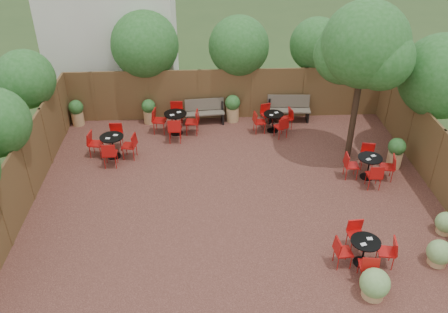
{
  "coord_description": "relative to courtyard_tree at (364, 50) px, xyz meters",
  "views": [
    {
      "loc": [
        -0.93,
        -11.46,
        8.44
      ],
      "look_at": [
        -0.32,
        0.5,
        1.0
      ],
      "focal_mm": 37.71,
      "sensor_mm": 36.0,
      "label": 1
    }
  ],
  "objects": [
    {
      "name": "park_bench_left",
      "position": [
        -4.81,
        2.69,
        -3.24
      ],
      "size": [
        1.53,
        0.63,
        0.92
      ],
      "rotation": [
        0.0,
        0.0,
        0.1
      ],
      "color": "brown",
      "rests_on": "courtyard_paving"
    },
    {
      "name": "park_bench_right",
      "position": [
        -1.59,
        2.7,
        -3.2
      ],
      "size": [
        1.64,
        0.62,
        0.99
      ],
      "rotation": [
        0.0,
        0.0,
        -0.06
      ],
      "color": "brown",
      "rests_on": "courtyard_paving"
    },
    {
      "name": "low_shrubs",
      "position": [
        0.15,
        -5.27,
        -3.38
      ],
      "size": [
        3.25,
        2.7,
        0.74
      ],
      "color": "tan",
      "rests_on": "courtyard_paving"
    },
    {
      "name": "courtyard_tree",
      "position": [
        0.0,
        0.0,
        0.0
      ],
      "size": [
        2.78,
        2.68,
        5.19
      ],
      "rotation": [
        0.0,
        0.0,
        -0.05
      ],
      "color": "black",
      "rests_on": "courtyard_paving"
    },
    {
      "name": "fence_back",
      "position": [
        -3.97,
        3.07,
        -2.74
      ],
      "size": [
        12.0,
        0.08,
        2.0
      ],
      "primitive_type": "cube",
      "color": "brown",
      "rests_on": "ground"
    },
    {
      "name": "courtyard_paving",
      "position": [
        -3.97,
        -1.93,
        -3.73
      ],
      "size": [
        12.0,
        10.0,
        0.02
      ],
      "primitive_type": "cube",
      "color": "#3C2018",
      "rests_on": "ground"
    },
    {
      "name": "ground",
      "position": [
        -3.97,
        -1.93,
        -3.74
      ],
      "size": [
        80.0,
        80.0,
        0.0
      ],
      "primitive_type": "plane",
      "color": "#354F23",
      "rests_on": "ground"
    },
    {
      "name": "planters",
      "position": [
        -4.49,
        1.84,
        -3.17
      ],
      "size": [
        11.48,
        4.07,
        1.05
      ],
      "color": "tan",
      "rests_on": "courtyard_paving"
    },
    {
      "name": "overhang_foliage",
      "position": [
        -4.73,
        0.89,
        -1.03
      ],
      "size": [
        15.83,
        10.65,
        2.69
      ],
      "color": "#225B1D",
      "rests_on": "ground"
    },
    {
      "name": "fence_left",
      "position": [
        -9.97,
        -1.93,
        -2.74
      ],
      "size": [
        0.08,
        10.0,
        2.0
      ],
      "primitive_type": "cube",
      "color": "brown",
      "rests_on": "ground"
    },
    {
      "name": "fence_right",
      "position": [
        2.03,
        -1.93,
        -2.74
      ],
      "size": [
        0.08,
        10.0,
        2.0
      ],
      "primitive_type": "cube",
      "color": "brown",
      "rests_on": "ground"
    },
    {
      "name": "bistro_tables",
      "position": [
        -3.74,
        -0.26,
        -3.28
      ],
      "size": [
        9.78,
        8.49,
        0.93
      ],
      "color": "black",
      "rests_on": "courtyard_paving"
    }
  ]
}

